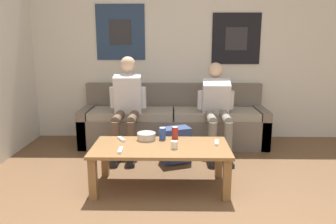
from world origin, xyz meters
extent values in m
cube|color=silver|center=(0.00, 2.97, 1.27)|extent=(10.00, 0.05, 2.55)
cube|color=navy|center=(-0.90, 2.94, 1.52)|extent=(0.68, 0.01, 0.76)
cube|color=#2D2D33|center=(-0.90, 2.93, 1.52)|extent=(0.31, 0.01, 0.34)
cube|color=black|center=(0.72, 2.94, 1.43)|extent=(0.67, 0.01, 0.70)
cube|color=#2D2D33|center=(0.72, 2.93, 1.43)|extent=(0.30, 0.01, 0.32)
cube|color=#70665B|center=(-0.15, 2.88, 0.40)|extent=(2.49, 0.13, 0.81)
cube|color=#70665B|center=(-0.15, 2.54, 0.19)|extent=(2.49, 0.57, 0.39)
cube|color=#70665B|center=(-1.34, 2.54, 0.25)|extent=(0.12, 0.57, 0.51)
cube|color=#70665B|center=(1.04, 2.54, 0.25)|extent=(0.12, 0.57, 0.51)
cube|color=gray|center=(-0.71, 2.54, 0.44)|extent=(1.11, 0.53, 0.10)
cube|color=gray|center=(0.41, 2.54, 0.44)|extent=(1.11, 0.53, 0.10)
cube|color=olive|center=(-0.27, 1.23, 0.40)|extent=(1.31, 0.64, 0.03)
cube|color=olive|center=(-0.87, 1.49, 0.19)|extent=(0.07, 0.07, 0.39)
cube|color=olive|center=(0.32, 1.49, 0.19)|extent=(0.07, 0.07, 0.39)
cube|color=olive|center=(-0.87, 0.96, 0.19)|extent=(0.07, 0.07, 0.39)
cube|color=olive|center=(0.32, 0.96, 0.19)|extent=(0.07, 0.07, 0.39)
cylinder|color=brown|center=(-0.82, 2.10, 0.49)|extent=(0.11, 0.43, 0.11)
cylinder|color=brown|center=(-0.82, 1.88, 0.26)|extent=(0.10, 0.10, 0.46)
cube|color=#232328|center=(-0.82, 1.81, 0.03)|extent=(0.11, 0.25, 0.05)
cylinder|color=brown|center=(-0.64, 2.10, 0.49)|extent=(0.11, 0.43, 0.11)
cylinder|color=brown|center=(-0.64, 1.88, 0.26)|extent=(0.10, 0.10, 0.46)
cube|color=#232328|center=(-0.64, 1.81, 0.03)|extent=(0.11, 0.25, 0.05)
cube|color=silver|center=(-0.73, 2.35, 0.73)|extent=(0.35, 0.32, 0.52)
sphere|color=beige|center=(-0.73, 2.42, 1.11)|extent=(0.19, 0.19, 0.19)
cylinder|color=silver|center=(-0.93, 2.35, 0.69)|extent=(0.08, 0.10, 0.28)
cylinder|color=silver|center=(-0.54, 2.35, 0.69)|extent=(0.08, 0.10, 0.28)
cylinder|color=gray|center=(0.30, 2.10, 0.49)|extent=(0.11, 0.43, 0.11)
cylinder|color=gray|center=(0.30, 1.88, 0.26)|extent=(0.10, 0.10, 0.46)
cube|color=#232328|center=(0.30, 1.81, 0.03)|extent=(0.11, 0.25, 0.05)
cylinder|color=gray|center=(0.48, 2.10, 0.49)|extent=(0.11, 0.43, 0.11)
cylinder|color=gray|center=(0.48, 1.88, 0.26)|extent=(0.10, 0.10, 0.46)
cube|color=#232328|center=(0.48, 1.81, 0.03)|extent=(0.11, 0.25, 0.05)
cube|color=silver|center=(0.39, 2.38, 0.69)|extent=(0.36, 0.37, 0.48)
sphere|color=beige|center=(0.39, 2.50, 1.03)|extent=(0.20, 0.20, 0.20)
cylinder|color=silver|center=(0.20, 2.39, 0.66)|extent=(0.08, 0.12, 0.25)
cylinder|color=silver|center=(0.59, 2.39, 0.66)|extent=(0.08, 0.12, 0.25)
cube|color=navy|center=(-0.13, 1.90, 0.21)|extent=(0.38, 0.30, 0.42)
cube|color=navy|center=(-0.10, 1.81, 0.12)|extent=(0.24, 0.15, 0.19)
cylinder|color=#B7B2A8|center=(-0.43, 1.43, 0.45)|extent=(0.19, 0.19, 0.07)
torus|color=#B7B2A8|center=(-0.43, 1.43, 0.49)|extent=(0.19, 0.19, 0.02)
cylinder|color=silver|center=(-0.14, 1.15, 0.46)|extent=(0.06, 0.06, 0.07)
cylinder|color=black|center=(-0.14, 1.15, 0.50)|extent=(0.00, 0.00, 0.01)
cylinder|color=#28479E|center=(-0.26, 1.44, 0.48)|extent=(0.07, 0.07, 0.12)
cylinder|color=silver|center=(-0.26, 1.44, 0.54)|extent=(0.06, 0.06, 0.00)
cylinder|color=maroon|center=(-0.14, 1.47, 0.48)|extent=(0.07, 0.07, 0.12)
cylinder|color=silver|center=(-0.14, 1.47, 0.54)|extent=(0.06, 0.06, 0.00)
cube|color=white|center=(0.27, 1.30, 0.43)|extent=(0.05, 0.15, 0.02)
cylinder|color=#333842|center=(0.27, 1.34, 0.44)|extent=(0.01, 0.01, 0.00)
cube|color=white|center=(-0.63, 1.06, 0.43)|extent=(0.03, 0.14, 0.02)
cylinder|color=#333842|center=(-0.63, 1.10, 0.44)|extent=(0.01, 0.01, 0.00)
cube|color=white|center=(-0.68, 1.41, 0.43)|extent=(0.10, 0.14, 0.02)
cylinder|color=#333842|center=(-0.70, 1.43, 0.44)|extent=(0.01, 0.01, 0.00)
camera|label=1|loc=(-0.15, -1.76, 1.41)|focal=35.00mm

